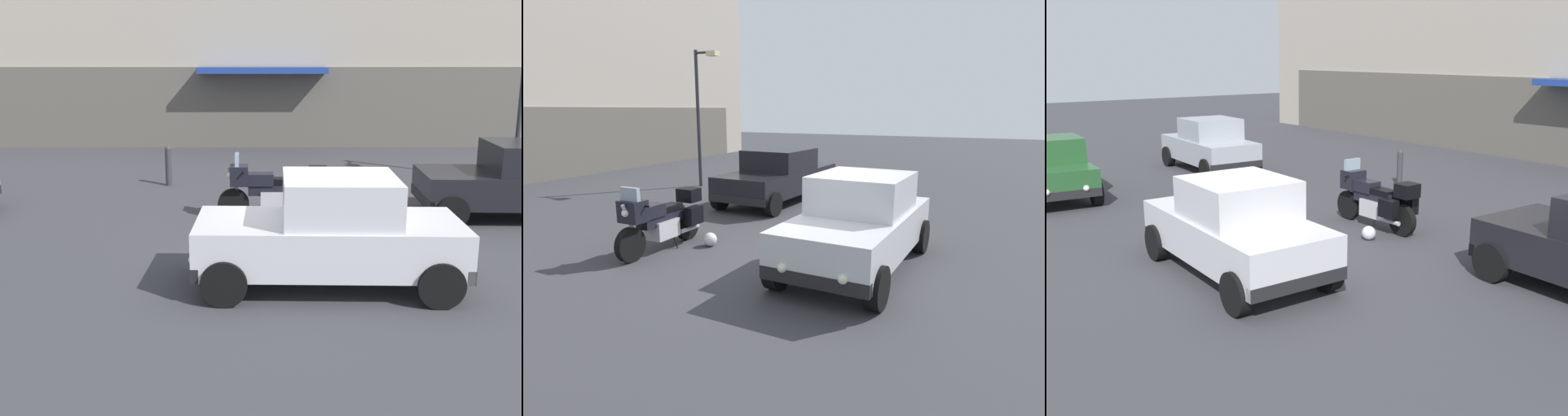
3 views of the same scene
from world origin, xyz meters
The scene contains 7 objects.
ground_plane centered at (0.00, 0.00, 0.00)m, with size 80.00×80.00×0.00m, color #38383D.
motorcycle centered at (-0.52, 3.05, 0.62)m, with size 2.26×0.76×1.36m.
helmet centered at (0.05, 2.34, 0.14)m, with size 0.28×0.28×0.28m, color silver.
car_hatchback_near centered at (0.16, -0.72, 0.81)m, with size 3.92×1.89×1.64m.
car_compact_side centered at (-7.31, -1.62, 0.77)m, with size 3.57×1.97×1.56m.
car_wagon_end centered at (-8.39, 3.37, 0.81)m, with size 3.94×1.95×1.64m.
bollard_curbside centered at (-3.14, 6.43, 0.54)m, with size 0.16×0.16×1.02m.
Camera 3 is at (8.37, -5.48, 3.54)m, focal length 41.54 mm.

